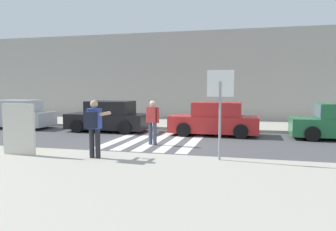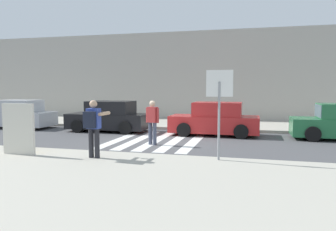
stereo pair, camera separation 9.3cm
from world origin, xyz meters
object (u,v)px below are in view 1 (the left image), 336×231
at_px(parked_car_silver, 16,115).
at_px(parked_car_black, 109,117).
at_px(advertising_board, 19,129).
at_px(photographer_with_backpack, 94,124).
at_px(parked_car_red, 215,120).
at_px(stop_sign, 220,95).
at_px(pedestrian_crossing, 153,120).

relative_size(parked_car_silver, parked_car_black, 1.00).
bearing_deg(parked_car_black, advertising_board, -89.87).
relative_size(parked_car_silver, advertising_board, 2.56).
height_order(parked_car_silver, parked_car_black, same).
height_order(photographer_with_backpack, parked_car_black, photographer_with_backpack).
relative_size(photographer_with_backpack, parked_car_silver, 0.42).
xyz_separation_m(photographer_with_backpack, parked_car_red, (2.85, 6.57, -0.44)).
xyz_separation_m(stop_sign, parked_car_red, (-0.77, 5.88, -1.30)).
height_order(stop_sign, photographer_with_backpack, stop_sign).
distance_m(stop_sign, pedestrian_crossing, 4.04).
bearing_deg(parked_car_red, photographer_with_backpack, -113.46).
xyz_separation_m(pedestrian_crossing, parked_car_red, (2.07, 3.20, -0.25)).
bearing_deg(advertising_board, pedestrian_crossing, 46.29).
distance_m(photographer_with_backpack, advertising_board, 2.53).
distance_m(stop_sign, photographer_with_backpack, 3.79).
bearing_deg(pedestrian_crossing, stop_sign, -43.24).
distance_m(pedestrian_crossing, parked_car_red, 3.82).
bearing_deg(photographer_with_backpack, stop_sign, 10.78).
bearing_deg(stop_sign, photographer_with_backpack, -169.22).
bearing_deg(stop_sign, parked_car_silver, 153.27).
relative_size(pedestrian_crossing, parked_car_silver, 0.42).
distance_m(parked_car_silver, parked_car_black, 5.51).
xyz_separation_m(pedestrian_crossing, parked_car_black, (-3.32, 3.20, -0.25)).
distance_m(photographer_with_backpack, parked_car_black, 7.05).
bearing_deg(parked_car_black, parked_car_silver, -180.00).
xyz_separation_m(photographer_with_backpack, parked_car_silver, (-8.05, 6.57, -0.44)).
relative_size(photographer_with_backpack, parked_car_red, 0.42).
bearing_deg(parked_car_red, advertising_board, -128.89).
relative_size(pedestrian_crossing, parked_car_red, 0.42).
height_order(photographer_with_backpack, pedestrian_crossing, photographer_with_backpack).
distance_m(parked_car_black, advertising_board, 6.66).
relative_size(parked_car_silver, parked_car_red, 1.00).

